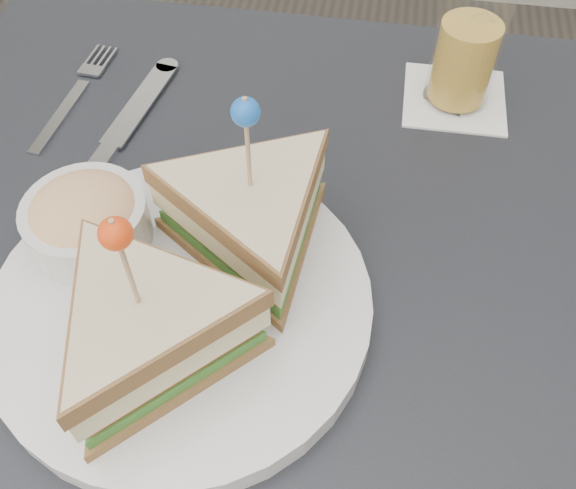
% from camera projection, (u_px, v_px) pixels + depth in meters
% --- Properties ---
extents(table, '(0.80, 0.80, 0.75)m').
position_uv_depth(table, '(276.00, 335.00, 0.59)').
color(table, black).
rests_on(table, ground).
extents(plate_meal, '(0.37, 0.37, 0.18)m').
position_uv_depth(plate_meal, '(186.00, 273.00, 0.48)').
color(plate_meal, silver).
rests_on(plate_meal, table).
extents(cutlery_fork, '(0.03, 0.18, 0.01)m').
position_uv_depth(cutlery_fork, '(77.00, 91.00, 0.68)').
color(cutlery_fork, '#B9BDC5').
rests_on(cutlery_fork, table).
extents(cutlery_knife, '(0.06, 0.25, 0.01)m').
position_uv_depth(cutlery_knife, '(115.00, 139.00, 0.64)').
color(cutlery_knife, silver).
rests_on(cutlery_knife, table).
extents(drink_set, '(0.11, 0.11, 0.13)m').
position_uv_depth(drink_set, '(466.00, 51.00, 0.63)').
color(drink_set, white).
rests_on(drink_set, table).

